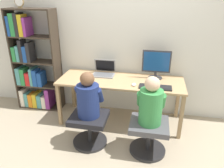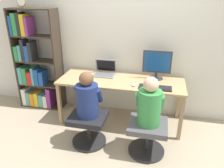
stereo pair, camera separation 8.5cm
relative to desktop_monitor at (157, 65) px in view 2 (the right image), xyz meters
The scene contains 13 objects.
ground_plane 1.18m from the desktop_monitor, 134.66° to the right, with size 14.00×14.00×0.00m, color tan.
wall_back 0.67m from the desktop_monitor, 155.66° to the left, with size 10.00×0.05×2.60m.
desk 0.61m from the desktop_monitor, 161.02° to the right, with size 1.88×0.68×0.71m.
desktop_monitor is the anchor object (origin of this frame).
laptop 0.83m from the desktop_monitor, behind, with size 0.34×0.29×0.23m.
keyboard 0.43m from the desktop_monitor, 88.62° to the right, with size 0.45×0.16×0.03m.
computer_mouse_by_keyboard 0.50m from the desktop_monitor, 129.92° to the right, with size 0.06×0.10×0.03m.
office_chair_left 1.07m from the desktop_monitor, 92.27° to the right, with size 0.48×0.47×0.44m.
office_chair_right 1.34m from the desktop_monitor, 135.08° to the right, with size 0.48×0.47×0.44m.
person_at_monitor 0.86m from the desktop_monitor, 92.28° to the right, with size 0.35×0.30×0.62m.
person_at_laptop 1.18m from the desktop_monitor, 135.23° to the right, with size 0.35×0.30×0.61m.
bookshelf 2.07m from the desktop_monitor, behind, with size 0.77×0.30×1.71m.
desk_clock 2.25m from the desktop_monitor, behind, with size 0.15×0.03×0.17m.
Camera 2 is at (0.56, -2.66, 1.95)m, focal length 35.00 mm.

